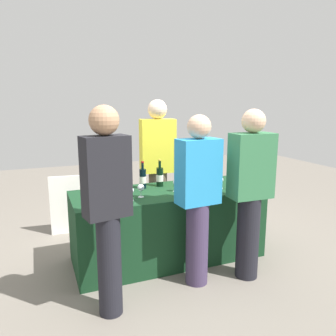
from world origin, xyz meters
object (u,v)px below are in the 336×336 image
object	(u,v)px
wine_bottle_0	(128,181)
guest_0	(107,203)
wine_glass_2	(141,188)
wine_glass_5	(220,180)
wine_bottle_2	(160,177)
wine_glass_1	(131,191)
server_pouring	(158,165)
wine_bottle_1	(143,178)
menu_board	(69,205)
wine_glass_4	(208,181)
guest_1	(198,195)
wine_glass_3	(176,183)
guest_2	(250,189)
wine_glass_0	(112,191)
wine_bottle_3	(203,173)

from	to	relation	value
wine_bottle_0	guest_0	size ratio (longest dim) A/B	0.17
wine_glass_2	wine_glass_5	size ratio (longest dim) A/B	1.01
wine_bottle_2	wine_glass_1	xyz separation A→B (m)	(-0.46, -0.41, -0.01)
wine_bottle_2	server_pouring	world-z (taller)	server_pouring
wine_bottle_1	guest_0	bearing A→B (deg)	-121.97
wine_bottle_0	menu_board	xyz separation A→B (m)	(-0.55, 0.97, -0.50)
wine_glass_4	guest_1	size ratio (longest dim) A/B	0.08
guest_0	guest_1	world-z (taller)	guest_0
wine_glass_2	wine_glass_3	size ratio (longest dim) A/B	1.06
guest_0	guest_2	bearing A→B (deg)	-7.74
wine_glass_3	wine_glass_1	bearing A→B (deg)	-165.67
wine_glass_4	guest_1	world-z (taller)	guest_1
wine_glass_4	guest_0	distance (m)	1.41
guest_0	wine_glass_3	bearing A→B (deg)	27.11
guest_1	wine_bottle_2	bearing A→B (deg)	90.63
wine_bottle_0	wine_bottle_1	bearing A→B (deg)	8.91
wine_glass_4	wine_glass_2	bearing A→B (deg)	-177.89
guest_2	wine_glass_0	bearing A→B (deg)	157.80
wine_glass_4	wine_glass_1	bearing A→B (deg)	-173.59
wine_bottle_2	wine_glass_0	bearing A→B (deg)	-151.62
wine_glass_4	wine_glass_5	bearing A→B (deg)	-12.04
wine_glass_3	wine_glass_4	distance (m)	0.37
guest_2	guest_0	bearing A→B (deg)	-174.87
wine_glass_5	guest_2	world-z (taller)	guest_2
wine_bottle_2	wine_bottle_3	world-z (taller)	wine_bottle_3
wine_bottle_2	wine_bottle_3	distance (m)	0.52
wine_glass_5	guest_0	xyz separation A→B (m)	(-1.39, -0.62, 0.08)
server_pouring	wine_glass_3	bearing A→B (deg)	94.41
wine_glass_4	wine_bottle_0	bearing A→B (deg)	161.95
wine_bottle_0	wine_glass_0	distance (m)	0.39
guest_0	wine_glass_4	bearing A→B (deg)	16.68
guest_2	wine_glass_2	bearing A→B (deg)	151.40
wine_bottle_0	menu_board	bearing A→B (deg)	119.52
wine_glass_4	guest_2	distance (m)	0.60
wine_glass_1	wine_glass_3	world-z (taller)	wine_glass_1
guest_1	menu_board	distance (m)	2.06
wine_glass_1	wine_glass_4	world-z (taller)	wine_glass_1
guest_1	menu_board	size ratio (longest dim) A/B	2.07
wine_bottle_0	wine_glass_3	bearing A→B (deg)	-26.88
wine_bottle_1	wine_glass_5	size ratio (longest dim) A/B	2.27
wine_bottle_3	wine_bottle_1	bearing A→B (deg)	176.06
wine_bottle_0	menu_board	distance (m)	1.22
wine_bottle_0	wine_glass_3	world-z (taller)	wine_bottle_0
wine_bottle_1	guest_1	world-z (taller)	guest_1
wine_bottle_2	wine_glass_3	xyz separation A→B (m)	(0.08, -0.28, -0.02)
wine_bottle_2	wine_glass_2	xyz separation A→B (m)	(-0.33, -0.34, -0.02)
wine_bottle_0	server_pouring	distance (m)	0.65
wine_bottle_0	wine_glass_4	world-z (taller)	wine_bottle_0
wine_glass_3	guest_0	distance (m)	1.12
wine_glass_1	guest_2	world-z (taller)	guest_2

